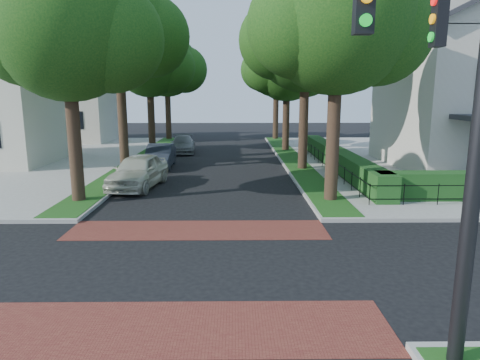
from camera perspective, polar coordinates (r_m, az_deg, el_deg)
name	(u,v)px	position (r m, az deg, el deg)	size (l,w,h in m)	color
ground	(188,266)	(12.20, -6.94, -11.31)	(120.00, 120.00, 0.00)	black
crosswalk_far	(198,230)	(15.18, -5.65, -6.63)	(9.00, 2.20, 0.01)	maroon
crosswalk_near	(171,327)	(9.35, -9.16, -18.84)	(9.00, 2.20, 0.01)	maroon
grass_strip_ne	(292,158)	(30.89, 6.94, 2.89)	(1.60, 29.80, 0.02)	#174A15
grass_strip_nw	(141,159)	(31.34, -13.06, 2.80)	(1.60, 29.80, 0.02)	#174A15
tree_right_near	(339,21)	(19.14, 13.09, 19.95)	(7.75, 6.67, 10.66)	black
tree_right_mid	(307,37)	(26.98, 8.95, 18.29)	(8.25, 7.09, 11.22)	black
tree_right_far	(288,66)	(35.73, 6.43, 14.89)	(7.25, 6.23, 9.74)	black
tree_right_back	(277,68)	(44.69, 4.99, 14.67)	(7.50, 6.45, 10.20)	black
tree_left_near	(71,30)	(19.76, -21.65, 18.13)	(7.50, 6.45, 10.20)	black
tree_left_mid	(121,31)	(27.50, -15.62, 18.64)	(8.00, 6.88, 11.48)	black
tree_left_far	(151,63)	(36.11, -11.81, 15.03)	(7.00, 6.02, 9.86)	black
tree_left_back	(168,66)	(45.00, -9.57, 14.72)	(7.75, 6.66, 10.44)	black
hedge_main_road	(338,159)	(27.23, 12.91, 2.80)	(1.00, 18.00, 1.20)	#1C4819
fence_main_road	(325,161)	(27.08, 11.24, 2.50)	(0.06, 18.00, 0.90)	black
house_left_far	(64,90)	(46.33, -22.38, 11.00)	(10.00, 9.00, 10.14)	beige
traffic_signal	(463,93)	(7.65, 27.63, 10.25)	(2.17, 2.00, 8.00)	black
parked_car_front	(138,171)	(22.28, -13.41, 1.17)	(2.01, 5.00, 1.70)	beige
parked_car_middle	(160,156)	(28.18, -10.61, 3.17)	(1.59, 4.57, 1.51)	#222833
parked_car_rear	(183,144)	(35.09, -7.66, 4.74)	(1.91, 4.69, 1.36)	slate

